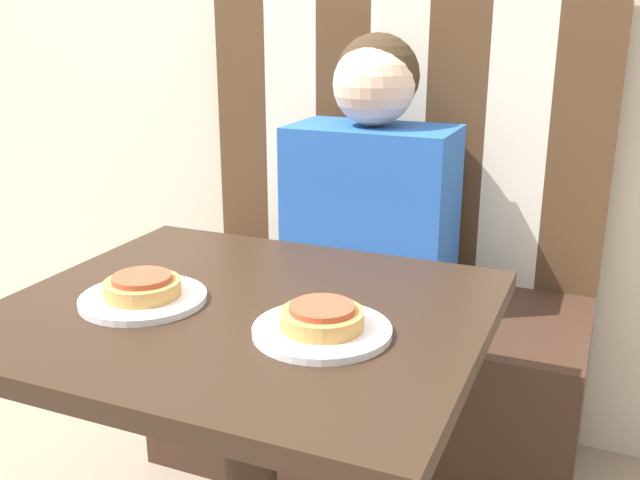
# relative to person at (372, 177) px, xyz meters

# --- Properties ---
(booth_seat) EXTENTS (1.10, 0.53, 0.50)m
(booth_seat) POSITION_rel_person_xyz_m (0.00, -0.00, -0.56)
(booth_seat) COLOR #382319
(booth_seat) RESTS_ON ground_plane
(booth_backrest) EXTENTS (1.10, 0.07, 0.80)m
(booth_backrest) POSITION_rel_person_xyz_m (0.00, 0.23, 0.09)
(booth_backrest) COLOR #4C331E
(booth_backrest) RESTS_ON booth_seat
(dining_table) EXTENTS (0.81, 0.70, 0.72)m
(dining_table) POSITION_rel_person_xyz_m (0.00, -0.67, -0.20)
(dining_table) COLOR black
(dining_table) RESTS_ON ground_plane
(person) EXTENTS (0.41, 0.25, 0.66)m
(person) POSITION_rel_person_xyz_m (0.00, 0.00, 0.00)
(person) COLOR #2356B2
(person) RESTS_ON booth_seat
(plate_left) EXTENTS (0.22, 0.22, 0.01)m
(plate_left) POSITION_rel_person_xyz_m (-0.17, -0.72, -0.08)
(plate_left) COLOR white
(plate_left) RESTS_ON dining_table
(plate_right) EXTENTS (0.22, 0.22, 0.01)m
(plate_right) POSITION_rel_person_xyz_m (0.17, -0.72, -0.08)
(plate_right) COLOR white
(plate_right) RESTS_ON dining_table
(pizza_left) EXTENTS (0.13, 0.13, 0.04)m
(pizza_left) POSITION_rel_person_xyz_m (-0.17, -0.72, -0.06)
(pizza_left) COLOR #C68E47
(pizza_left) RESTS_ON plate_left
(pizza_right) EXTENTS (0.13, 0.13, 0.04)m
(pizza_right) POSITION_rel_person_xyz_m (0.17, -0.72, -0.06)
(pizza_right) COLOR #C68E47
(pizza_right) RESTS_ON plate_right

